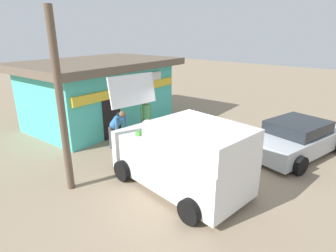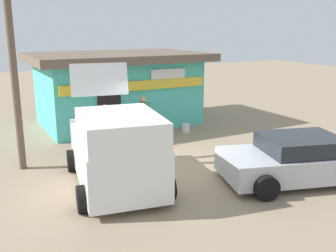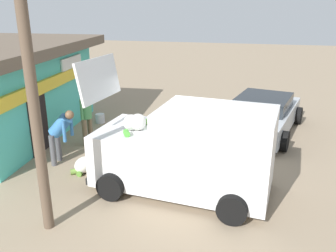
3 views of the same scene
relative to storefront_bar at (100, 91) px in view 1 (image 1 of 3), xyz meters
The scene contains 9 objects.
ground_plane 6.25m from the storefront_bar, 92.86° to the right, with size 60.00×60.00×0.00m, color gray.
storefront_bar is the anchor object (origin of this frame).
delivery_van 7.02m from the storefront_bar, 109.01° to the right, with size 2.63×4.37×2.98m.
parked_sedan 8.71m from the storefront_bar, 74.89° to the right, with size 4.46×2.97×1.23m.
vendor_standing 3.12m from the storefront_bar, 91.45° to the right, with size 0.57×0.36×1.64m.
customer_bending 3.47m from the storefront_bar, 117.73° to the right, with size 0.57×0.74×1.52m.
unloaded_banana_pile 4.51m from the storefront_bar, 116.89° to the right, with size 0.68×0.74×0.40m.
paint_bucket 3.52m from the storefront_bar, 54.29° to the right, with size 0.33×0.33×0.33m, color silver.
utility_pole 6.10m from the storefront_bar, 136.02° to the right, with size 0.20×0.20×4.86m, color brown.
Camera 1 is at (-7.59, -4.72, 4.25)m, focal length 29.59 mm.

